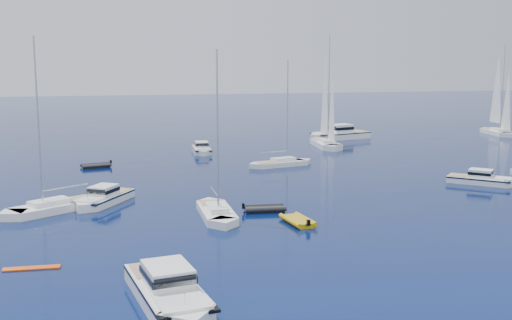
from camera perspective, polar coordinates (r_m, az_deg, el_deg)
The scene contains 15 objects.
ground at distance 39.21m, azimuth 12.36°, elevation -9.22°, with size 400.00×400.00×0.00m, color navy.
motor_cruiser_near at distance 32.47m, azimuth -8.06°, elevation -13.03°, with size 2.94×9.61×2.52m, color white, non-canonical shape.
motor_cruiser_left at distance 54.98m, azimuth -14.01°, elevation -3.98°, with size 2.39×7.82×2.05m, color white, non-canonical shape.
motor_cruiser_far_r at distance 66.01m, azimuth 20.22°, elevation -2.11°, with size 2.24×7.31×1.92m, color white, non-canonical shape.
motor_cruiser_distant at distance 98.99m, azimuth 7.69°, elevation 1.94°, with size 3.51×11.48×3.01m, color white, non-canonical shape.
motor_cruiser_horizon at distance 83.64m, azimuth -5.05°, elevation 0.68°, with size 2.25×7.37×1.93m, color silver, non-canonical shape.
sailboat_fore at distance 49.22m, azimuth -3.69°, elevation -5.26°, with size 2.41×9.28×13.65m, color white, non-canonical shape.
sailboat_mid_l at distance 53.43m, azimuth -18.20°, elevation -4.55°, with size 2.61×10.03×14.75m, color white, non-canonical shape.
sailboat_centre at distance 72.71m, azimuth 2.30°, elevation -0.56°, with size 2.28×8.77×12.89m, color silver, non-canonical shape.
sailboat_sails_r at distance 89.83m, azimuth 6.50°, elevation 1.24°, with size 2.92×11.24×16.52m, color white, non-canonical shape.
sailboat_sails_far at distance 112.30m, azimuth 21.47°, elevation 2.23°, with size 2.75×10.57×15.53m, color white, non-canonical shape.
tender_yellow at distance 47.14m, azimuth 3.91°, elevation -5.91°, with size 2.02×3.69×0.95m, color #C0970B, non-canonical shape.
tender_grey_near at distance 50.78m, azimuth 0.80°, elevation -4.79°, with size 1.96×3.56×0.95m, color black, non-canonical shape.
tender_grey_far at distance 74.09m, azimuth -14.65°, elevation -0.67°, with size 1.94×3.52×0.95m, color black, non-canonical shape.
kayak_orange at distance 39.39m, azimuth -20.09°, elevation -9.49°, with size 0.56×3.27×0.30m, color #EB4E0B, non-canonical shape.
Camera 1 is at (-16.91, -33.22, 12.17)m, focal length 43.07 mm.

